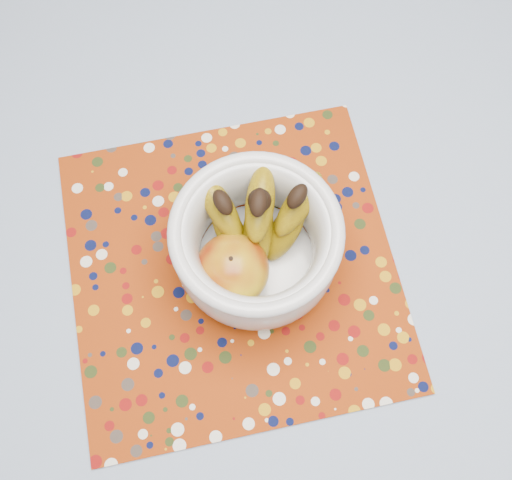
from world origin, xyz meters
TOP-DOWN VIEW (x-y plane):
  - table at (0.00, 0.00)m, footprint 1.20×1.20m
  - tablecloth at (0.00, 0.00)m, footprint 1.32×1.32m
  - placemat at (-0.12, -0.10)m, footprint 0.47×0.47m
  - fruit_bowl at (-0.09, -0.09)m, footprint 0.21×0.20m

SIDE VIEW (x-z plane):
  - table at x=0.00m, z-range 0.30..1.05m
  - tablecloth at x=0.00m, z-range 0.75..0.76m
  - placemat at x=-0.12m, z-range 0.76..0.76m
  - fruit_bowl at x=-0.09m, z-range 0.76..0.91m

